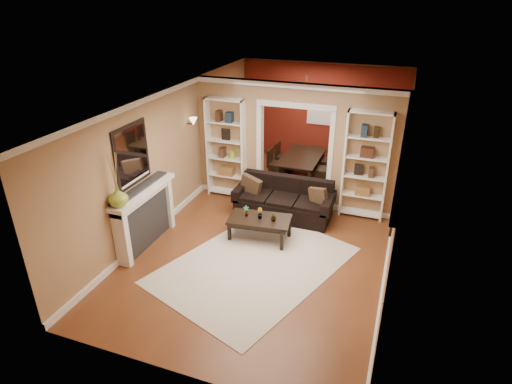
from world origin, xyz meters
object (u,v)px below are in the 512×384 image
at_px(fireplace, 146,218).
at_px(dining_table, 302,167).
at_px(bookshelf_right, 366,166).
at_px(sofa, 284,199).
at_px(bookshelf_left, 226,149).
at_px(coffee_table, 260,228).

bearing_deg(fireplace, dining_table, 64.35).
bearing_deg(bookshelf_right, dining_table, 137.39).
height_order(fireplace, dining_table, fireplace).
height_order(sofa, dining_table, sofa).
distance_m(bookshelf_left, dining_table, 2.26).
bearing_deg(coffee_table, dining_table, 82.62).
relative_size(coffee_table, bookshelf_right, 0.51).
bearing_deg(fireplace, coffee_table, 25.63).
height_order(sofa, fireplace, fireplace).
bearing_deg(fireplace, bookshelf_right, 34.80).
relative_size(coffee_table, dining_table, 0.69).
height_order(bookshelf_left, dining_table, bookshelf_left).
height_order(sofa, bookshelf_left, bookshelf_left).
bearing_deg(dining_table, fireplace, 154.35).
distance_m(sofa, bookshelf_right, 1.82).
distance_m(sofa, dining_table, 2.13).
relative_size(bookshelf_left, fireplace, 1.35).
xyz_separation_m(bookshelf_left, bookshelf_right, (3.10, 0.00, 0.00)).
height_order(coffee_table, bookshelf_right, bookshelf_right).
relative_size(sofa, fireplace, 1.22).
relative_size(coffee_table, bookshelf_left, 0.51).
bearing_deg(bookshelf_right, coffee_table, -136.95).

